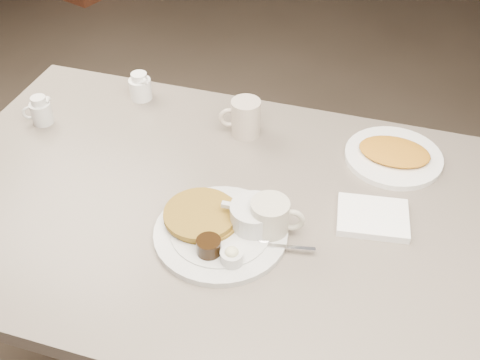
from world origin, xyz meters
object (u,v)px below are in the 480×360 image
(main_plate, at_px, (224,226))
(coffee_mug_far, at_px, (245,118))
(coffee_mug_near, at_px, (271,218))
(creamer_left, at_px, (41,111))
(diner_table, at_px, (238,258))
(creamer_right, at_px, (140,87))
(hash_plate, at_px, (394,155))

(main_plate, height_order, coffee_mug_far, coffee_mug_far)
(coffee_mug_near, bearing_deg, coffee_mug_far, 115.55)
(creamer_left, bearing_deg, diner_table, -15.53)
(main_plate, relative_size, creamer_right, 4.42)
(main_plate, xyz_separation_m, creamer_left, (-0.61, 0.25, 0.01))
(diner_table, relative_size, creamer_right, 18.36)
(coffee_mug_near, height_order, hash_plate, coffee_mug_near)
(coffee_mug_far, bearing_deg, diner_table, -76.44)
(coffee_mug_far, relative_size, creamer_right, 1.45)
(main_plate, distance_m, creamer_right, 0.60)
(coffee_mug_near, height_order, coffee_mug_far, coffee_mug_far)
(creamer_right, bearing_deg, diner_table, -41.77)
(main_plate, bearing_deg, coffee_mug_far, 99.98)
(diner_table, bearing_deg, main_plate, -92.58)
(diner_table, height_order, coffee_mug_near, coffee_mug_near)
(hash_plate, bearing_deg, main_plate, -131.25)
(main_plate, relative_size, creamer_left, 4.52)
(creamer_left, height_order, creamer_right, same)
(main_plate, xyz_separation_m, coffee_mug_near, (0.10, 0.03, 0.02))
(diner_table, relative_size, main_plate, 4.15)
(diner_table, height_order, hash_plate, hash_plate)
(main_plate, relative_size, coffee_mug_far, 3.04)
(coffee_mug_near, relative_size, creamer_left, 1.57)
(coffee_mug_near, height_order, creamer_left, coffee_mug_near)
(creamer_left, xyz_separation_m, hash_plate, (0.93, 0.12, -0.02))
(diner_table, height_order, coffee_mug_far, coffee_mug_far)
(creamer_right, bearing_deg, hash_plate, -5.71)
(creamer_right, height_order, hash_plate, creamer_right)
(creamer_left, bearing_deg, main_plate, -22.67)
(main_plate, bearing_deg, creamer_right, 132.01)
(diner_table, distance_m, creamer_right, 0.58)
(coffee_mug_far, height_order, creamer_right, coffee_mug_far)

